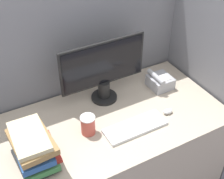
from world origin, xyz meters
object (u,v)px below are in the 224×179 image
object	(u,v)px
coffee_cup	(88,125)
monitor	(103,71)
keyboard	(135,127)
book_stack	(33,149)
desk_telephone	(160,81)
mouse	(168,111)

from	to	relation	value
coffee_cup	monitor	bearing A→B (deg)	46.56
keyboard	book_stack	size ratio (longest dim) A/B	1.29
desk_telephone	keyboard	bearing A→B (deg)	-143.89
mouse	desk_telephone	distance (m)	0.29
desk_telephone	coffee_cup	bearing A→B (deg)	-165.15
monitor	keyboard	bearing A→B (deg)	-84.96
mouse	coffee_cup	bearing A→B (deg)	170.35
mouse	desk_telephone	size ratio (longest dim) A/B	0.38
keyboard	desk_telephone	size ratio (longest dim) A/B	2.25
keyboard	coffee_cup	distance (m)	0.30
keyboard	coffee_cup	xyz separation A→B (m)	(-0.27, 0.11, 0.05)
mouse	book_stack	bearing A→B (deg)	178.48
monitor	coffee_cup	size ratio (longest dim) A/B	4.74
monitor	coffee_cup	distance (m)	0.39
monitor	desk_telephone	xyz separation A→B (m)	(0.42, -0.08, -0.18)
mouse	book_stack	size ratio (longest dim) A/B	0.22
keyboard	desk_telephone	xyz separation A→B (m)	(0.39, 0.28, 0.04)
book_stack	keyboard	bearing A→B (deg)	-3.55
keyboard	desk_telephone	distance (m)	0.48
mouse	desk_telephone	world-z (taller)	desk_telephone
monitor	desk_telephone	distance (m)	0.46
monitor	keyboard	size ratio (longest dim) A/B	1.49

